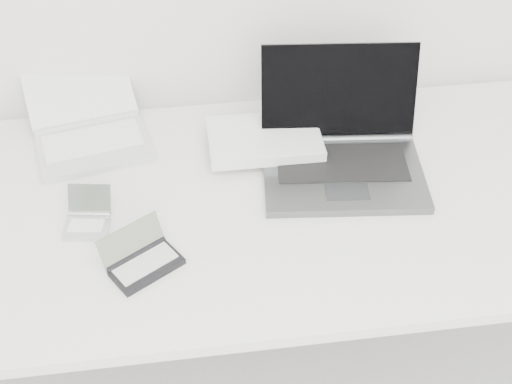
{
  "coord_description": "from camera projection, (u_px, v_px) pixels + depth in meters",
  "views": [
    {
      "loc": [
        -0.19,
        0.34,
        1.86
      ],
      "look_at": [
        -0.03,
        1.51,
        0.79
      ],
      "focal_mm": 50.0,
      "sensor_mm": 36.0,
      "label": 1
    }
  ],
  "objects": [
    {
      "name": "desk",
      "position": [
        266.0,
        213.0,
        1.7
      ],
      "size": [
        1.6,
        0.8,
        0.73
      ],
      "color": "white",
      "rests_on": "ground"
    },
    {
      "name": "laptop_large",
      "position": [
        316.0,
        147.0,
        1.75
      ],
      "size": [
        0.53,
        0.38,
        0.25
      ],
      "rotation": [
        0.0,
        0.0,
        -0.1
      ],
      "color": "#55585A",
      "rests_on": "desk"
    },
    {
      "name": "palmtop_charcoal",
      "position": [
        142.0,
        260.0,
        1.5
      ],
      "size": [
        0.18,
        0.17,
        0.08
      ],
      "rotation": [
        0.0,
        0.0,
        0.56
      ],
      "color": "black",
      "rests_on": "desk"
    },
    {
      "name": "pda_silver",
      "position": [
        88.0,
        219.0,
        1.59
      ],
      "size": [
        0.11,
        0.13,
        0.07
      ],
      "rotation": [
        0.0,
        0.0,
        -0.16
      ],
      "color": "silver",
      "rests_on": "desk"
    },
    {
      "name": "netbook_open_white",
      "position": [
        90.0,
        132.0,
        1.82
      ],
      "size": [
        0.34,
        0.39,
        0.1
      ],
      "rotation": [
        0.0,
        0.0,
        0.21
      ],
      "color": "silver",
      "rests_on": "desk"
    }
  ]
}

